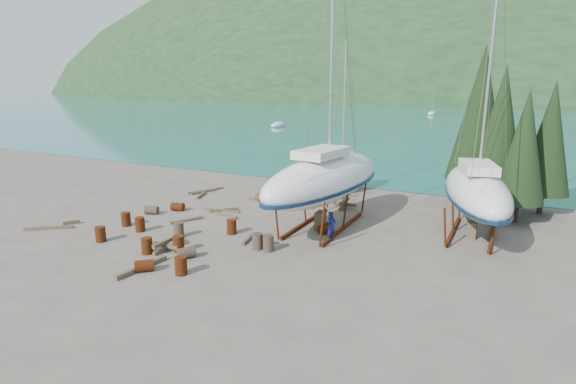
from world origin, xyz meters
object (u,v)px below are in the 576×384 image
at_px(large_sailboat_far, 477,190).
at_px(worker, 331,227).
at_px(large_sailboat_near, 325,178).
at_px(small_sailboat_shore, 341,169).

relative_size(large_sailboat_far, worker, 9.54).
distance_m(large_sailboat_far, worker, 8.75).
xyz_separation_m(large_sailboat_near, large_sailboat_far, (8.46, 2.53, -0.40)).
distance_m(large_sailboat_far, small_sailboat_shore, 12.57).
height_order(large_sailboat_near, small_sailboat_shore, large_sailboat_near).
bearing_deg(large_sailboat_near, large_sailboat_far, 24.00).
distance_m(large_sailboat_near, large_sailboat_far, 8.84).
bearing_deg(large_sailboat_near, small_sailboat_shore, 111.44).
relative_size(large_sailboat_far, small_sailboat_shore, 1.40).
distance_m(large_sailboat_near, worker, 3.47).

